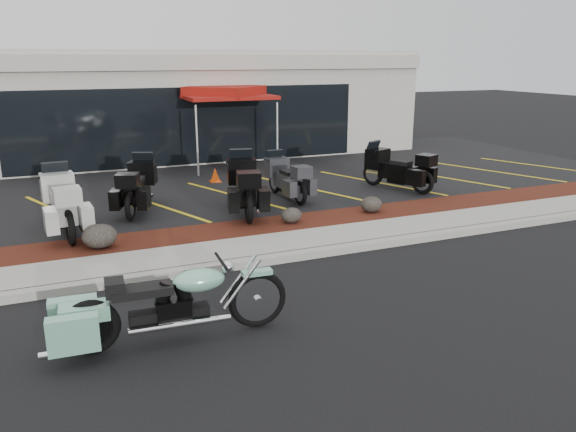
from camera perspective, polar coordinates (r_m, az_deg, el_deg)
name	(u,v)px	position (r m, az deg, el deg)	size (l,w,h in m)	color
ground	(334,272)	(10.28, 4.65, -5.73)	(90.00, 90.00, 0.00)	black
curb	(312,253)	(11.00, 2.50, -3.79)	(24.00, 0.25, 0.15)	gray
sidewalk	(298,243)	(11.60, 1.03, -2.72)	(24.00, 1.20, 0.15)	gray
mulch_bed	(277,227)	(12.66, -1.17, -1.11)	(24.00, 1.20, 0.16)	#33150B
upper_lot	(212,180)	(17.63, -7.69, 3.62)	(26.00, 9.60, 0.15)	black
dealership_building	(169,103)	(23.42, -12.03, 11.20)	(18.00, 8.16, 4.00)	gray
boulder_left	(100,236)	(11.58, -18.59, -1.94)	(0.67, 0.56, 0.47)	black
boulder_mid	(291,215)	(12.66, 0.33, 0.09)	(0.49, 0.41, 0.34)	black
boulder_right	(371,204)	(13.67, 8.46, 1.19)	(0.53, 0.44, 0.38)	black
hero_cruiser	(257,291)	(8.06, -3.15, -7.61)	(3.21, 0.81, 1.13)	#79BC9D
touring_white	(58,193)	(13.54, -22.35, 2.21)	(2.42, 0.92, 1.41)	beige
touring_black_front	(144,178)	(14.78, -14.40, 3.81)	(2.28, 0.87, 1.33)	black
touring_black_mid	(241,177)	(14.23, -4.78, 4.02)	(2.46, 0.94, 1.43)	black
touring_grey	(275,171)	(15.40, -1.35, 4.56)	(2.07, 0.79, 1.21)	#313136
touring_black_rear	(373,163)	(16.52, 8.67, 5.33)	(2.25, 0.86, 1.31)	black
traffic_cone	(215,175)	(17.04, -7.42, 4.18)	(0.30, 0.30, 0.42)	#E24307
popup_canopy	(225,94)	(19.33, -6.43, 12.25)	(3.63, 3.63, 2.69)	silver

